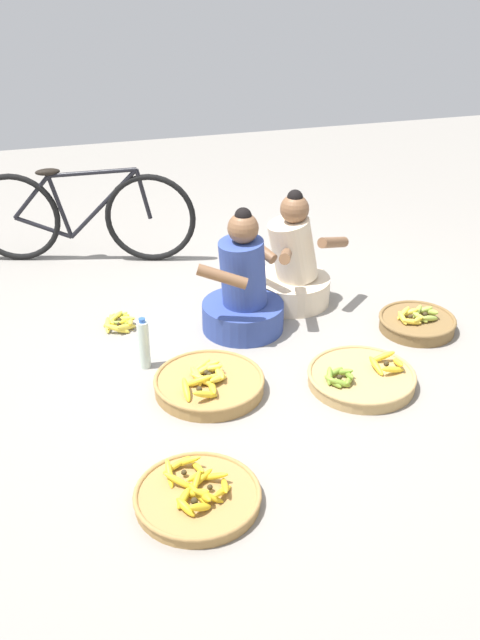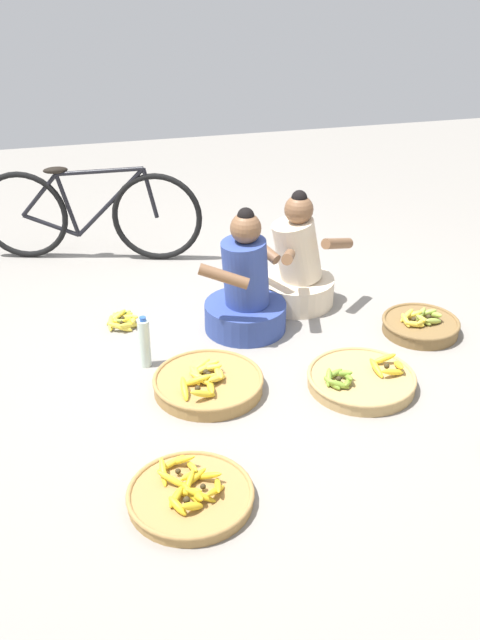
{
  "view_description": "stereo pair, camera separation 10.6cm",
  "coord_description": "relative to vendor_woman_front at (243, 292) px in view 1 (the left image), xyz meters",
  "views": [
    {
      "loc": [
        -0.99,
        -3.61,
        2.31
      ],
      "look_at": [
        0.0,
        -0.2,
        0.35
      ],
      "focal_mm": 40.87,
      "sensor_mm": 36.0,
      "label": 1
    },
    {
      "loc": [
        -0.88,
        -3.64,
        2.31
      ],
      "look_at": [
        0.0,
        -0.2,
        0.35
      ],
      "focal_mm": 40.87,
      "sensor_mm": 36.0,
      "label": 2
    }
  ],
  "objects": [
    {
      "name": "ground_plane",
      "position": [
        -0.16,
        -0.3,
        -0.26
      ],
      "size": [
        10.0,
        10.0,
        0.0
      ],
      "primitive_type": "plane",
      "color": "gray"
    },
    {
      "name": "vendor_woman_front",
      "position": [
        0.0,
        0.0,
        0.0
      ],
      "size": [
        0.7,
        0.53,
        0.82
      ],
      "color": "#334793",
      "rests_on": "ground"
    },
    {
      "name": "vendor_woman_behind",
      "position": [
        0.42,
        0.27,
        -0.01
      ],
      "size": [
        0.75,
        0.52,
        0.8
      ],
      "color": "beige",
      "rests_on": "ground"
    },
    {
      "name": "bicycle_leaning",
      "position": [
        -0.86,
        1.37,
        0.1
      ],
      "size": [
        1.64,
        0.53,
        0.73
      ],
      "color": "black",
      "rests_on": "ground"
    },
    {
      "name": "banana_basket_near_vendor",
      "position": [
        -0.38,
        -0.63,
        -0.21
      ],
      "size": [
        0.62,
        0.62,
        0.16
      ],
      "color": "#A87F47",
      "rests_on": "ground"
    },
    {
      "name": "banana_basket_back_right",
      "position": [
        1.06,
        -0.32,
        -0.21
      ],
      "size": [
        0.49,
        0.49,
        0.15
      ],
      "color": "brown",
      "rests_on": "ground"
    },
    {
      "name": "banana_basket_mid_left",
      "position": [
        -0.65,
        -1.47,
        -0.22
      ],
      "size": [
        0.58,
        0.58,
        0.13
      ],
      "color": "#A87F47",
      "rests_on": "ground"
    },
    {
      "name": "banana_basket_back_left",
      "position": [
        0.46,
        -0.8,
        -0.22
      ],
      "size": [
        0.61,
        0.61,
        0.14
      ],
      "color": "tan",
      "rests_on": "ground"
    },
    {
      "name": "loose_bananas_near_bicycle",
      "position": [
        -0.76,
        0.26,
        -0.23
      ],
      "size": [
        0.23,
        0.27,
        0.09
      ],
      "color": "#9EB747",
      "rests_on": "ground"
    },
    {
      "name": "water_bottle",
      "position": [
        -0.68,
        -0.28,
        -0.11
      ],
      "size": [
        0.07,
        0.07,
        0.32
      ],
      "color": "silver",
      "rests_on": "ground"
    }
  ]
}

